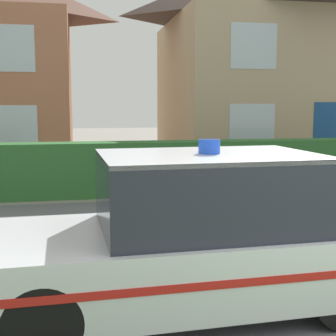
# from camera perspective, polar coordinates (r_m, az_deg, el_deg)

# --- Properties ---
(road_strip) EXTENTS (28.00, 6.49, 0.01)m
(road_strip) POSITION_cam_1_polar(r_m,az_deg,el_deg) (7.04, 7.82, -8.91)
(road_strip) COLOR #5B5B60
(road_strip) RESTS_ON ground
(garden_hedge) EXTENTS (14.17, 0.70, 1.20)m
(garden_hedge) POSITION_cam_1_polar(r_m,az_deg,el_deg) (10.47, -5.40, -0.09)
(garden_hedge) COLOR #2D662D
(garden_hedge) RESTS_ON ground
(police_car) EXTENTS (4.25, 1.79, 1.67)m
(police_car) POSITION_cam_1_polar(r_m,az_deg,el_deg) (4.61, 2.79, -8.41)
(police_car) COLOR black
(police_car) RESTS_ON road_strip
(house_right) EXTENTS (8.12, 6.90, 7.50)m
(house_right) POSITION_cam_1_polar(r_m,az_deg,el_deg) (17.98, 13.08, 13.29)
(house_right) COLOR tan
(house_right) RESTS_ON ground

